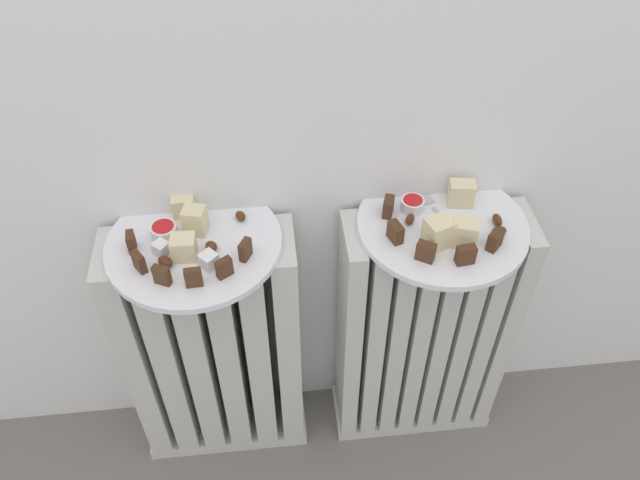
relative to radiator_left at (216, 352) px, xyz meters
The scene contains 34 objects.
radiator_left is the anchor object (origin of this frame).
radiator_right 0.43m from the radiator_left, ahead, with size 0.36×0.13×0.61m.
plate_left 0.32m from the radiator_left, behind, with size 0.30×0.30×0.01m, color white.
plate_right 0.53m from the radiator_left, ahead, with size 0.30×0.30×0.01m, color white.
dark_cake_slice_left_0 0.35m from the radiator_left, behind, with size 0.03×0.01×0.04m, color #472B19.
dark_cake_slice_left_1 0.35m from the radiator_left, 145.31° to the right, with size 0.03×0.01×0.04m, color #472B19.
dark_cake_slice_left_2 0.35m from the radiator_left, 116.02° to the right, with size 0.03×0.01×0.04m, color #472B19.
dark_cake_slice_left_3 0.35m from the radiator_left, 86.74° to the right, with size 0.03×0.01×0.04m, color #472B19.
dark_cake_slice_left_4 0.35m from the radiator_left, 57.45° to the right, with size 0.03×0.01×0.04m, color #472B19.
dark_cake_slice_left_5 0.35m from the radiator_left, 28.17° to the right, with size 0.03×0.01×0.04m, color #472B19.
marble_cake_slice_left_0 0.34m from the radiator_left, 109.09° to the right, with size 0.04×0.03×0.04m, color beige.
marble_cake_slice_left_1 0.35m from the radiator_left, 77.64° to the left, with size 0.04×0.03×0.05m, color beige.
marble_cake_slice_left_2 0.35m from the radiator_left, 103.10° to the left, with size 0.04×0.04×0.04m, color beige.
turkish_delight_left_0 0.34m from the radiator_left, 64.66° to the right, with size 0.03×0.03×0.03m, color white.
turkish_delight_left_1 0.34m from the radiator_left, 155.18° to the right, with size 0.02×0.02×0.02m, color white.
medjool_date_left_0 0.34m from the radiator_left, 129.24° to the right, with size 0.03×0.02×0.02m, color #4C2814.
medjool_date_left_1 0.34m from the radiator_left, 30.05° to the left, with size 0.02×0.02×0.01m, color #4C2814.
medjool_date_left_2 0.33m from the radiator_left, 38.38° to the right, with size 0.02×0.02×0.02m, color #4C2814.
jam_bowl_left 0.34m from the radiator_left, 158.83° to the left, with size 0.04×0.04×0.02m.
dark_cake_slice_right_0 0.48m from the radiator_left, ahead, with size 0.03×0.02×0.03m, color #472B19.
dark_cake_slice_right_1 0.48m from the radiator_left, ahead, with size 0.03×0.02×0.03m, color #472B19.
dark_cake_slice_right_2 0.52m from the radiator_left, 12.25° to the right, with size 0.03×0.02×0.03m, color #472B19.
dark_cake_slice_right_3 0.57m from the radiator_left, 12.29° to the right, with size 0.03×0.02×0.03m, color #472B19.
dark_cake_slice_right_4 0.61m from the radiator_left, ahead, with size 0.03×0.02×0.03m, color #472B19.
marble_cake_slice_right_0 0.57m from the radiator_left, ahead, with size 0.04×0.04×0.05m, color beige.
marble_cake_slice_right_1 0.54m from the radiator_left, ahead, with size 0.04×0.04×0.05m, color beige.
marble_cake_slice_right_2 0.59m from the radiator_left, ahead, with size 0.04×0.03×0.05m, color beige.
turkish_delight_right_0 0.56m from the radiator_left, ahead, with size 0.02×0.02×0.02m, color white.
turkish_delight_right_1 0.52m from the radiator_left, ahead, with size 0.02×0.02×0.02m, color white.
medjool_date_right_0 0.62m from the radiator_left, ahead, with size 0.03×0.02×0.02m, color #4C2814.
medjool_date_right_1 0.62m from the radiator_left, ahead, with size 0.03×0.01×0.02m, color #4C2814.
medjool_date_right_2 0.50m from the radiator_left, ahead, with size 0.02×0.01×0.02m, color #4C2814.
jam_bowl_right 0.51m from the radiator_left, ahead, with size 0.04×0.04×0.02m.
fork 0.54m from the radiator_left, ahead, with size 0.04×0.10×0.00m.
Camera 1 is at (-0.08, -0.50, 1.38)m, focal length 35.47 mm.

